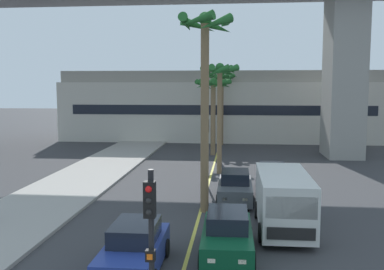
{
  "coord_description": "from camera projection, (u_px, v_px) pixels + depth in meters",
  "views": [
    {
      "loc": [
        1.64,
        -2.27,
        5.92
      ],
      "look_at": [
        0.0,
        14.0,
        4.1
      ],
      "focal_mm": 41.26,
      "sensor_mm": 36.0,
      "label": 1
    }
  ],
  "objects": [
    {
      "name": "sidewalk_left",
      "position": [
        18.0,
        218.0,
        19.67
      ],
      "size": [
        4.8,
        80.0,
        0.15
      ],
      "primitive_type": "cube",
      "color": "#9E9991",
      "rests_on": "ground"
    },
    {
      "name": "lane_stripe_center",
      "position": [
        208.0,
        184.0,
        26.79
      ],
      "size": [
        0.14,
        56.0,
        0.01
      ],
      "primitive_type": "cube",
      "color": "#DBCC4C",
      "rests_on": "ground"
    },
    {
      "name": "pier_building_backdrop",
      "position": [
        222.0,
        106.0,
        48.96
      ],
      "size": [
        34.61,
        8.04,
        7.5
      ],
      "color": "beige",
      "rests_on": "ground"
    },
    {
      "name": "car_queue_front",
      "position": [
        235.0,
        187.0,
        22.68
      ],
      "size": [
        1.84,
        4.1,
        1.56
      ],
      "color": "#4C5156",
      "rests_on": "ground"
    },
    {
      "name": "car_queue_second",
      "position": [
        135.0,
        249.0,
        14.1
      ],
      "size": [
        1.85,
        4.11,
        1.56
      ],
      "color": "navy",
      "rests_on": "ground"
    },
    {
      "name": "car_queue_third",
      "position": [
        227.0,
        236.0,
        15.4
      ],
      "size": [
        1.88,
        4.12,
        1.56
      ],
      "color": "#0C4728",
      "rests_on": "ground"
    },
    {
      "name": "car_queue_fourth",
      "position": [
        272.0,
        179.0,
        24.7
      ],
      "size": [
        1.95,
        4.16,
        1.56
      ],
      "color": "navy",
      "rests_on": "ground"
    },
    {
      "name": "delivery_van",
      "position": [
        283.0,
        200.0,
        18.04
      ],
      "size": [
        2.18,
        5.26,
        2.36
      ],
      "color": "silver",
      "rests_on": "ground"
    },
    {
      "name": "traffic_light_median_near",
      "position": [
        151.0,
        240.0,
        9.21
      ],
      "size": [
        0.24,
        0.37,
        4.2
      ],
      "color": "black",
      "rests_on": "ground"
    },
    {
      "name": "traffic_light_median_far",
      "position": [
        207.0,
        141.0,
        25.94
      ],
      "size": [
        0.24,
        0.37,
        4.2
      ],
      "color": "black",
      "rests_on": "ground"
    },
    {
      "name": "palm_tree_near_median",
      "position": [
        213.0,
        93.0,
        37.38
      ],
      "size": [
        3.25,
        3.26,
        6.62
      ],
      "color": "brown",
      "rests_on": "ground"
    },
    {
      "name": "palm_tree_mid_median",
      "position": [
        220.0,
        83.0,
        29.29
      ],
      "size": [
        2.68,
        2.75,
        7.44
      ],
      "color": "brown",
      "rests_on": "ground"
    },
    {
      "name": "palm_tree_far_median",
      "position": [
        206.0,
        60.0,
        20.09
      ],
      "size": [
        2.6,
        2.77,
        9.25
      ],
      "color": "brown",
      "rests_on": "ground"
    },
    {
      "name": "palm_tree_farthest_median",
      "position": [
        222.0,
        88.0,
        43.87
      ],
      "size": [
        2.79,
        2.79,
        7.28
      ],
      "color": "brown",
      "rests_on": "ground"
    }
  ]
}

